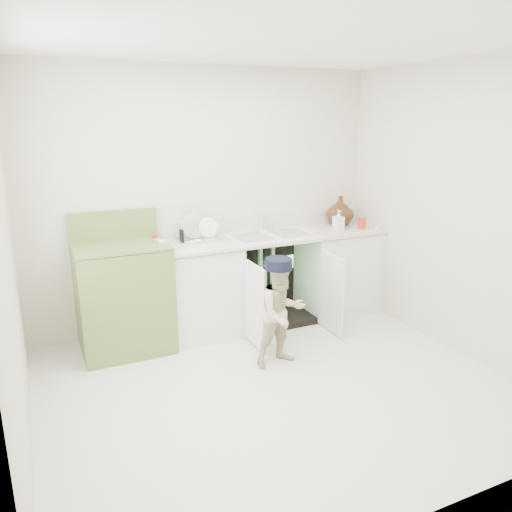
{
  "coord_description": "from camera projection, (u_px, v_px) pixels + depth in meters",
  "views": [
    {
      "loc": [
        -1.6,
        -3.1,
        2.03
      ],
      "look_at": [
        0.15,
        0.7,
        0.86
      ],
      "focal_mm": 35.0,
      "sensor_mm": 36.0,
      "label": 1
    }
  ],
  "objects": [
    {
      "name": "counter_run",
      "position": [
        273.0,
        276.0,
        5.06
      ],
      "size": [
        2.44,
        1.02,
        1.21
      ],
      "color": "white",
      "rests_on": "ground"
    },
    {
      "name": "ground",
      "position": [
        276.0,
        386.0,
        3.9
      ],
      "size": [
        3.5,
        3.5,
        0.0
      ],
      "primitive_type": "plane",
      "color": "beige",
      "rests_on": "ground"
    },
    {
      "name": "repair_worker",
      "position": [
        282.0,
        311.0,
        4.15
      ],
      "size": [
        0.63,
        0.73,
        0.93
      ],
      "rotation": [
        0.0,
        0.0,
        0.09
      ],
      "color": "beige",
      "rests_on": "ground"
    },
    {
      "name": "room_shell",
      "position": [
        277.0,
        230.0,
        3.56
      ],
      "size": [
        6.0,
        5.5,
        1.26
      ],
      "color": "beige",
      "rests_on": "ground"
    },
    {
      "name": "avocado_stove",
      "position": [
        124.0,
        295.0,
        4.43
      ],
      "size": [
        0.78,
        0.65,
        1.22
      ],
      "color": "olive",
      "rests_on": "ground"
    }
  ]
}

